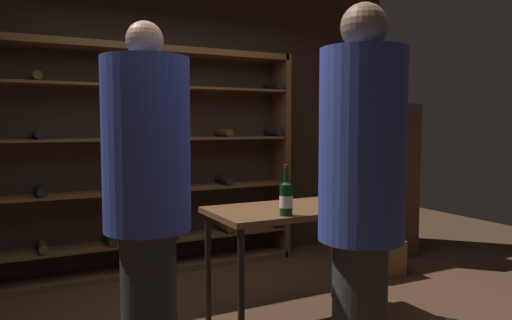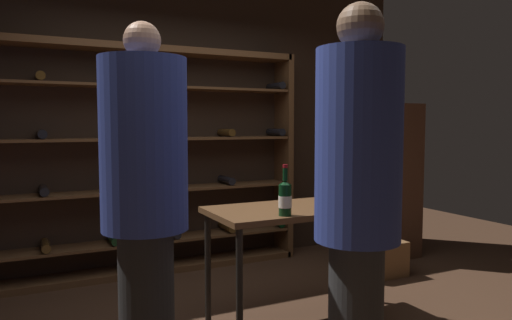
{
  "view_description": "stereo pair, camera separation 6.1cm",
  "coord_description": "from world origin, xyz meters",
  "px_view_note": "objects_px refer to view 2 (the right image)",
  "views": [
    {
      "loc": [
        -1.38,
        -2.87,
        1.42
      ],
      "look_at": [
        0.2,
        0.2,
        1.16
      ],
      "focal_mm": 33.71,
      "sensor_mm": 36.0,
      "label": 1
    },
    {
      "loc": [
        -1.33,
        -2.89,
        1.42
      ],
      "look_at": [
        0.2,
        0.2,
        1.16
      ],
      "focal_mm": 33.71,
      "sensor_mm": 36.0,
      "label": 2
    }
  ],
  "objects_px": {
    "wine_glass_stemmed_right": "(332,190)",
    "wine_bottle_green_slim": "(285,198)",
    "person_host_in_suit": "(145,187)",
    "display_cabinet": "(396,181)",
    "tasting_table": "(294,220)",
    "wine_crate": "(377,258)",
    "wine_rack": "(141,162)",
    "wine_bottle_black_capsule": "(346,184)",
    "person_guest_plum_blouse": "(358,189)"
  },
  "relations": [
    {
      "from": "tasting_table",
      "to": "person_host_in_suit",
      "type": "height_order",
      "value": "person_host_in_suit"
    },
    {
      "from": "tasting_table",
      "to": "wine_crate",
      "type": "relative_size",
      "value": 2.51
    },
    {
      "from": "person_host_in_suit",
      "to": "wine_bottle_green_slim",
      "type": "distance_m",
      "value": 0.93
    },
    {
      "from": "display_cabinet",
      "to": "wine_bottle_black_capsule",
      "type": "xyz_separation_m",
      "value": [
        -1.37,
        -0.95,
        0.15
      ]
    },
    {
      "from": "person_guest_plum_blouse",
      "to": "wine_crate",
      "type": "relative_size",
      "value": 4.15
    },
    {
      "from": "wine_rack",
      "to": "wine_crate",
      "type": "relative_size",
      "value": 6.5
    },
    {
      "from": "wine_bottle_black_capsule",
      "to": "wine_crate",
      "type": "bearing_deg",
      "value": 33.9
    },
    {
      "from": "wine_rack",
      "to": "display_cabinet",
      "type": "relative_size",
      "value": 1.91
    },
    {
      "from": "wine_rack",
      "to": "wine_glass_stemmed_right",
      "type": "bearing_deg",
      "value": -56.57
    },
    {
      "from": "tasting_table",
      "to": "display_cabinet",
      "type": "distance_m",
      "value": 2.12
    },
    {
      "from": "wine_glass_stemmed_right",
      "to": "wine_bottle_green_slim",
      "type": "bearing_deg",
      "value": -153.58
    },
    {
      "from": "wine_rack",
      "to": "wine_crate",
      "type": "xyz_separation_m",
      "value": [
        1.96,
        -1.05,
        -0.9
      ]
    },
    {
      "from": "wine_bottle_green_slim",
      "to": "person_host_in_suit",
      "type": "bearing_deg",
      "value": -174.9
    },
    {
      "from": "wine_bottle_green_slim",
      "to": "wine_bottle_black_capsule",
      "type": "height_order",
      "value": "wine_bottle_black_capsule"
    },
    {
      "from": "wine_crate",
      "to": "wine_bottle_black_capsule",
      "type": "relative_size",
      "value": 1.31
    },
    {
      "from": "wine_rack",
      "to": "person_guest_plum_blouse",
      "type": "bearing_deg",
      "value": -80.73
    },
    {
      "from": "person_guest_plum_blouse",
      "to": "wine_glass_stemmed_right",
      "type": "distance_m",
      "value": 1.25
    },
    {
      "from": "wine_bottle_black_capsule",
      "to": "wine_glass_stemmed_right",
      "type": "bearing_deg",
      "value": -169.39
    },
    {
      "from": "wine_rack",
      "to": "person_guest_plum_blouse",
      "type": "distance_m",
      "value": 2.7
    },
    {
      "from": "person_guest_plum_blouse",
      "to": "wine_glass_stemmed_right",
      "type": "relative_size",
      "value": 14.32
    },
    {
      "from": "wine_crate",
      "to": "wine_bottle_black_capsule",
      "type": "height_order",
      "value": "wine_bottle_black_capsule"
    },
    {
      "from": "display_cabinet",
      "to": "wine_bottle_black_capsule",
      "type": "relative_size",
      "value": 4.45
    },
    {
      "from": "tasting_table",
      "to": "person_host_in_suit",
      "type": "distance_m",
      "value": 1.23
    },
    {
      "from": "wine_crate",
      "to": "wine_bottle_black_capsule",
      "type": "xyz_separation_m",
      "value": [
        -0.76,
        -0.51,
        0.8
      ]
    },
    {
      "from": "tasting_table",
      "to": "wine_crate",
      "type": "height_order",
      "value": "tasting_table"
    },
    {
      "from": "wine_rack",
      "to": "tasting_table",
      "type": "bearing_deg",
      "value": -66.51
    },
    {
      "from": "wine_crate",
      "to": "wine_glass_stemmed_right",
      "type": "bearing_deg",
      "value": -149.34
    },
    {
      "from": "wine_bottle_green_slim",
      "to": "wine_glass_stemmed_right",
      "type": "bearing_deg",
      "value": 26.42
    },
    {
      "from": "person_guest_plum_blouse",
      "to": "wine_bottle_black_capsule",
      "type": "bearing_deg",
      "value": -161.26
    },
    {
      "from": "wine_bottle_green_slim",
      "to": "wine_glass_stemmed_right",
      "type": "height_order",
      "value": "wine_bottle_green_slim"
    },
    {
      "from": "wine_rack",
      "to": "person_guest_plum_blouse",
      "type": "relative_size",
      "value": 1.57
    },
    {
      "from": "person_guest_plum_blouse",
      "to": "wine_crate",
      "type": "distance_m",
      "value": 2.41
    },
    {
      "from": "wine_rack",
      "to": "wine_crate",
      "type": "bearing_deg",
      "value": -28.14
    },
    {
      "from": "wine_bottle_black_capsule",
      "to": "wine_glass_stemmed_right",
      "type": "relative_size",
      "value": 2.64
    },
    {
      "from": "wine_rack",
      "to": "wine_bottle_green_slim",
      "type": "relative_size",
      "value": 9.45
    },
    {
      "from": "person_host_in_suit",
      "to": "wine_bottle_black_capsule",
      "type": "height_order",
      "value": "person_host_in_suit"
    },
    {
      "from": "person_host_in_suit",
      "to": "display_cabinet",
      "type": "distance_m",
      "value": 3.3
    },
    {
      "from": "wine_rack",
      "to": "wine_bottle_black_capsule",
      "type": "xyz_separation_m",
      "value": [
        1.2,
        -1.56,
        -0.1
      ]
    },
    {
      "from": "tasting_table",
      "to": "display_cabinet",
      "type": "relative_size",
      "value": 0.74
    },
    {
      "from": "wine_rack",
      "to": "display_cabinet",
      "type": "height_order",
      "value": "wine_rack"
    },
    {
      "from": "person_host_in_suit",
      "to": "tasting_table",
      "type": "bearing_deg",
      "value": 60.13
    },
    {
      "from": "wine_bottle_green_slim",
      "to": "wine_bottle_black_capsule",
      "type": "distance_m",
      "value": 0.77
    },
    {
      "from": "wine_glass_stemmed_right",
      "to": "wine_rack",
      "type": "bearing_deg",
      "value": 123.43
    },
    {
      "from": "person_guest_plum_blouse",
      "to": "wine_bottle_black_capsule",
      "type": "distance_m",
      "value": 1.35
    },
    {
      "from": "tasting_table",
      "to": "wine_glass_stemmed_right",
      "type": "relative_size",
      "value": 8.64
    },
    {
      "from": "person_host_in_suit",
      "to": "wine_bottle_green_slim",
      "type": "height_order",
      "value": "person_host_in_suit"
    },
    {
      "from": "wine_bottle_black_capsule",
      "to": "display_cabinet",
      "type": "bearing_deg",
      "value": 34.7
    },
    {
      "from": "person_host_in_suit",
      "to": "display_cabinet",
      "type": "relative_size",
      "value": 1.2
    },
    {
      "from": "person_guest_plum_blouse",
      "to": "person_host_in_suit",
      "type": "bearing_deg",
      "value": -76.42
    },
    {
      "from": "wine_rack",
      "to": "wine_bottle_black_capsule",
      "type": "relative_size",
      "value": 8.49
    }
  ]
}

